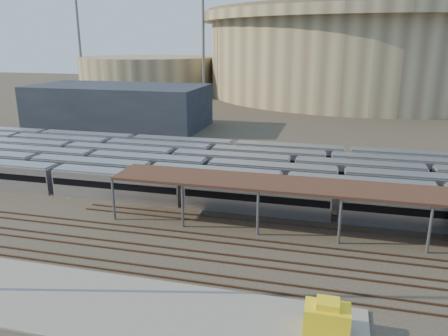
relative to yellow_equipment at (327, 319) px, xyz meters
The scene contains 12 objects.
ground 22.01m from the yellow_equipment, 140.35° to the left, with size 420.00×420.00×0.00m, color #383026.
apron 21.97m from the yellow_equipment, behind, with size 50.00×9.00×0.20m, color gray.
subway_trains 38.44m from the yellow_equipment, 122.21° to the left, with size 120.16×23.90×3.60m.
inspection_shed 19.10m from the yellow_equipment, 74.25° to the left, with size 60.30×6.00×5.30m.
empty_tracks 19.21m from the yellow_equipment, 151.94° to the left, with size 170.00×9.62×0.18m.
stadium 154.98m from the yellow_equipment, 87.00° to the left, with size 124.00×124.00×32.50m.
secondary_arena 163.38m from the yellow_equipment, 118.11° to the left, with size 56.00×56.00×14.00m, color tan.
service_building 86.45m from the yellow_equipment, 126.95° to the left, with size 42.00×20.00×10.00m, color #1E232D.
floodlight_0 134.01m from the yellow_equipment, 110.72° to the left, with size 4.00×1.00×38.40m.
floodlight_1 169.49m from the yellow_equipment, 127.25° to the left, with size 4.00×1.00×38.40m.
floodlight_3 177.16m from the yellow_equipment, 98.79° to the left, with size 4.00×1.00×38.40m.
yellow_equipment is the anchor object (origin of this frame).
Camera 1 is at (16.47, -41.92, 20.36)m, focal length 35.00 mm.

